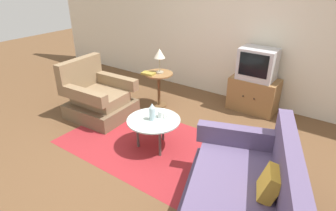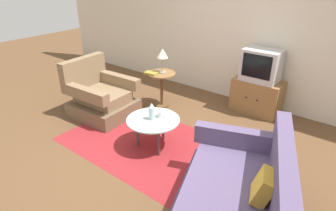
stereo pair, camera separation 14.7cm
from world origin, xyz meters
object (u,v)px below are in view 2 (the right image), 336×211
(tv_remote_dark, at_px, (152,111))
(couch, at_px, (234,205))
(coffee_table, at_px, (153,122))
(table_lamp, at_px, (162,54))
(mug, at_px, (161,114))
(armchair, at_px, (100,97))
(vase, at_px, (152,111))
(book, at_px, (151,73))
(tv_stand, at_px, (257,96))
(side_table, at_px, (162,82))
(television, at_px, (261,65))

(tv_remote_dark, bearing_deg, couch, 31.40)
(coffee_table, height_order, table_lamp, table_lamp)
(mug, bearing_deg, armchair, 175.82)
(armchair, distance_m, table_lamp, 1.25)
(vase, height_order, book, vase)
(book, bearing_deg, tv_stand, 26.57)
(couch, xyz_separation_m, tv_stand, (-0.79, 2.49, -0.00))
(table_lamp, bearing_deg, armchair, -125.01)
(side_table, bearing_deg, television, 29.80)
(television, bearing_deg, vase, -110.12)
(mug, relative_size, book, 0.58)
(vase, distance_m, book, 1.24)
(couch, distance_m, tv_stand, 2.61)
(table_lamp, distance_m, vase, 1.37)
(mug, bearing_deg, couch, -26.49)
(side_table, xyz_separation_m, book, (-0.10, -0.16, 0.19))
(vase, height_order, tv_remote_dark, vase)
(side_table, xyz_separation_m, tv_stand, (1.41, 0.81, -0.16))
(television, distance_m, table_lamp, 1.61)
(side_table, bearing_deg, tv_stand, 30.02)
(mug, xyz_separation_m, tv_remote_dark, (-0.19, 0.03, -0.04))
(side_table, distance_m, tv_remote_dark, 1.10)
(side_table, height_order, vase, vase)
(tv_remote_dark, bearing_deg, coffee_table, 11.40)
(table_lamp, xyz_separation_m, tv_remote_dark, (0.57, -0.96, -0.49))
(side_table, height_order, book, book)
(couch, relative_size, mug, 14.22)
(coffee_table, bearing_deg, table_lamp, 123.17)
(table_lamp, xyz_separation_m, mug, (0.77, -0.99, -0.46))
(side_table, bearing_deg, couch, -37.28)
(couch, bearing_deg, mug, 44.03)
(tv_remote_dark, xyz_separation_m, book, (-0.68, 0.78, 0.19))
(television, bearing_deg, table_lamp, -150.80)
(armchair, xyz_separation_m, book, (0.51, 0.70, 0.33))
(book, bearing_deg, couch, -39.64)
(tv_stand, height_order, vase, vase)
(armchair, xyz_separation_m, side_table, (0.61, 0.86, 0.14))
(armchair, height_order, tv_remote_dark, armchair)
(couch, distance_m, television, 2.66)
(television, xyz_separation_m, mug, (-0.63, -1.77, -0.35))
(television, bearing_deg, mug, -109.72)
(tv_remote_dark, bearing_deg, television, 120.54)
(couch, xyz_separation_m, tv_remote_dark, (-1.62, 0.74, 0.15))
(book, bearing_deg, vase, -55.00)
(mug, bearing_deg, television, 70.28)
(couch, bearing_deg, table_lamp, 32.78)
(side_table, relative_size, tv_remote_dark, 3.70)
(armchair, bearing_deg, table_lamp, 141.74)
(tv_stand, distance_m, table_lamp, 1.73)
(side_table, distance_m, mug, 1.23)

